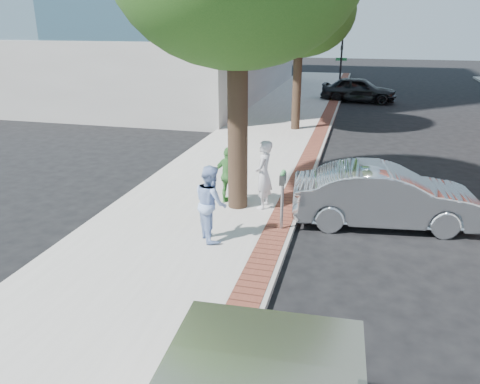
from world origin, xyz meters
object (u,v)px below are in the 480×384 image
(person_gray, at_px, (264,175))
(sedan_silver, at_px, (385,196))
(parking_meter, at_px, (283,188))
(person_officer, at_px, (211,203))
(person_green, at_px, (229,176))
(bg_car, at_px, (359,89))

(person_gray, height_order, sedan_silver, person_gray)
(parking_meter, bearing_deg, person_officer, -147.93)
(person_officer, relative_size, sedan_silver, 0.38)
(person_green, height_order, bg_car, person_green)
(person_gray, bearing_deg, sedan_silver, 95.77)
(sedan_silver, xyz_separation_m, bg_car, (-1.05, 19.57, 0.04))
(parking_meter, xyz_separation_m, sedan_silver, (2.40, 1.28, -0.45))
(parking_meter, relative_size, person_officer, 0.84)
(person_green, bearing_deg, person_officer, 116.52)
(sedan_silver, distance_m, bg_car, 19.60)
(person_gray, height_order, person_green, person_gray)
(person_green, xyz_separation_m, bg_car, (3.05, 19.51, -0.14))
(person_green, xyz_separation_m, sedan_silver, (4.10, -0.07, -0.18))
(person_officer, bearing_deg, bg_car, -42.61)
(parking_meter, distance_m, person_officer, 1.75)
(person_gray, relative_size, sedan_silver, 0.40)
(parking_meter, relative_size, person_gray, 0.80)
(sedan_silver, bearing_deg, person_green, 81.56)
(person_officer, height_order, bg_car, person_officer)
(parking_meter, relative_size, person_green, 0.94)
(person_gray, xyz_separation_m, person_officer, (-0.75, -2.18, -0.05))
(person_green, bearing_deg, bg_car, -78.16)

